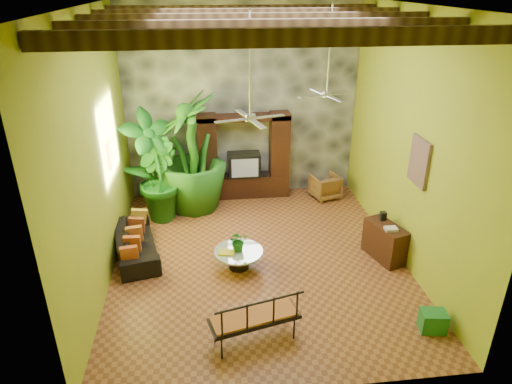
{
  "coord_description": "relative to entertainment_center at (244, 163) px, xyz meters",
  "views": [
    {
      "loc": [
        -1.03,
        -8.15,
        5.41
      ],
      "look_at": [
        -0.03,
        0.2,
        1.47
      ],
      "focal_mm": 32.0,
      "sensor_mm": 36.0,
      "label": 1
    }
  ],
  "objects": [
    {
      "name": "iron_bench",
      "position": [
        -0.36,
        -5.63,
        -0.42
      ],
      "size": [
        1.53,
        0.88,
        0.57
      ],
      "rotation": [
        0.0,
        0.0,
        0.25
      ],
      "color": "black",
      "rests_on": "ground"
    },
    {
      "name": "back_wall",
      "position": [
        0.0,
        0.36,
        1.53
      ],
      "size": [
        6.0,
        0.02,
        5.0
      ],
      "primitive_type": "cube",
      "color": "gold",
      "rests_on": "ground"
    },
    {
      "name": "entertainment_center",
      "position": [
        0.0,
        0.0,
        0.0
      ],
      "size": [
        2.4,
        0.55,
        2.3
      ],
      "color": "black",
      "rests_on": "ground"
    },
    {
      "name": "wicker_armchair",
      "position": [
        2.16,
        -0.37,
        -0.64
      ],
      "size": [
        0.84,
        0.86,
        0.64
      ],
      "primitive_type": "imported",
      "rotation": [
        0.0,
        0.0,
        3.4
      ],
      "color": "olive",
      "rests_on": "ground"
    },
    {
      "name": "green_bin",
      "position": [
        2.65,
        -5.66,
        -0.78
      ],
      "size": [
        0.47,
        0.38,
        0.37
      ],
      "primitive_type": "cube",
      "rotation": [
        0.0,
        0.0,
        -0.16
      ],
      "color": "#1B6521",
      "rests_on": "ground"
    },
    {
      "name": "tall_plant_a",
      "position": [
        -2.32,
        -0.68,
        0.36
      ],
      "size": [
        1.68,
        1.53,
        2.65
      ],
      "primitive_type": "imported",
      "rotation": [
        0.0,
        0.0,
        0.55
      ],
      "color": "#1A6422",
      "rests_on": "ground"
    },
    {
      "name": "ceiling_fan_front",
      "position": [
        -0.2,
        -3.54,
        2.44
      ],
      "size": [
        1.28,
        1.28,
        1.86
      ],
      "color": "#B4B4B9",
      "rests_on": "ceiling"
    },
    {
      "name": "ground",
      "position": [
        0.0,
        -3.14,
        -0.97
      ],
      "size": [
        7.0,
        7.0,
        0.0
      ],
      "primitive_type": "plane",
      "color": "brown",
      "rests_on": "ground"
    },
    {
      "name": "tall_plant_c",
      "position": [
        -1.34,
        -0.56,
        0.54
      ],
      "size": [
        1.83,
        1.83,
        3.01
      ],
      "primitive_type": "imported",
      "rotation": [
        0.0,
        0.0,
        4.8
      ],
      "color": "#216119",
      "rests_on": "ground"
    },
    {
      "name": "ceiling_beams",
      "position": [
        0.0,
        -3.14,
        3.81
      ],
      "size": [
        5.95,
        5.36,
        0.22
      ],
      "color": "#32220F",
      "rests_on": "ceiling"
    },
    {
      "name": "wall_art_painting",
      "position": [
        2.96,
        -3.74,
        1.33
      ],
      "size": [
        0.06,
        0.7,
        0.9
      ],
      "primitive_type": "cube",
      "color": "navy",
      "rests_on": "right_wall"
    },
    {
      "name": "left_wall",
      "position": [
        -3.0,
        -3.14,
        1.53
      ],
      "size": [
        0.02,
        7.0,
        5.0
      ],
      "primitive_type": "cube",
      "color": "gold",
      "rests_on": "ground"
    },
    {
      "name": "coffee_table",
      "position": [
        -0.44,
        -3.43,
        -0.71
      ],
      "size": [
        1.0,
        1.0,
        0.4
      ],
      "rotation": [
        0.0,
        0.0,
        -0.0
      ],
      "color": "black",
      "rests_on": "ground"
    },
    {
      "name": "ceiling_fan_back",
      "position": [
        1.6,
        -1.94,
        2.44
      ],
      "size": [
        1.28,
        1.28,
        1.86
      ],
      "color": "#B4B4B9",
      "rests_on": "ceiling"
    },
    {
      "name": "centerpiece_plant",
      "position": [
        -0.44,
        -3.4,
        -0.35
      ],
      "size": [
        0.41,
        0.37,
        0.42
      ],
      "primitive_type": "imported",
      "rotation": [
        0.0,
        0.0,
        0.1
      ],
      "color": "#1B6119",
      "rests_on": "coffee_table"
    },
    {
      "name": "yellow_tray",
      "position": [
        -0.69,
        -3.5,
        -0.55
      ],
      "size": [
        0.35,
        0.28,
        0.03
      ],
      "primitive_type": "cube",
      "rotation": [
        0.0,
        0.0,
        -0.21
      ],
      "color": "yellow",
      "rests_on": "coffee_table"
    },
    {
      "name": "right_wall",
      "position": [
        3.0,
        -3.14,
        1.53
      ],
      "size": [
        0.02,
        7.0,
        5.0
      ],
      "primitive_type": "cube",
      "color": "gold",
      "rests_on": "ground"
    },
    {
      "name": "ceiling",
      "position": [
        0.0,
        -3.14,
        4.03
      ],
      "size": [
        6.0,
        7.0,
        0.02
      ],
      "primitive_type": "cube",
      "color": "silver",
      "rests_on": "back_wall"
    },
    {
      "name": "side_console",
      "position": [
        2.65,
        -3.42,
        -0.58
      ],
      "size": [
        0.71,
        1.06,
        0.78
      ],
      "primitive_type": "cube",
      "rotation": [
        0.0,
        0.0,
        0.31
      ],
      "color": "#3C1E13",
      "rests_on": "ground"
    },
    {
      "name": "tall_plant_b",
      "position": [
        -2.19,
        -0.99,
        0.04
      ],
      "size": [
        1.33,
        1.41,
        2.02
      ],
      "primitive_type": "imported",
      "rotation": [
        0.0,
        0.0,
        2.1
      ],
      "color": "#195F19",
      "rests_on": "ground"
    },
    {
      "name": "stone_accent_wall",
      "position": [
        0.0,
        0.3,
        1.53
      ],
      "size": [
        5.98,
        0.1,
        4.98
      ],
      "primitive_type": "cube",
      "color": "#3A3C41",
      "rests_on": "ground"
    },
    {
      "name": "sofa",
      "position": [
        -2.59,
        -2.66,
        -0.67
      ],
      "size": [
        1.22,
        2.16,
        0.6
      ],
      "primitive_type": "imported",
      "rotation": [
        0.0,
        0.0,
        1.79
      ],
      "color": "black",
      "rests_on": "ground"
    },
    {
      "name": "wall_art_mask",
      "position": [
        -2.96,
        -2.14,
        1.13
      ],
      "size": [
        0.06,
        0.32,
        0.55
      ],
      "primitive_type": "cube",
      "color": "yellow",
      "rests_on": "left_wall"
    }
  ]
}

